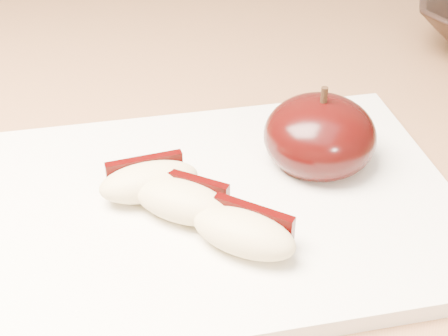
# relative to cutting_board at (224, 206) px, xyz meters

# --- Properties ---
(back_cabinet) EXTENTS (2.40, 0.62, 0.94)m
(back_cabinet) POSITION_rel_cutting_board_xyz_m (-0.08, 0.81, -0.44)
(back_cabinet) COLOR silver
(back_cabinet) RESTS_ON ground
(cutting_board) EXTENTS (0.37, 0.33, 0.01)m
(cutting_board) POSITION_rel_cutting_board_xyz_m (0.00, 0.00, 0.00)
(cutting_board) COLOR white
(cutting_board) RESTS_ON island_counter
(apple_half) EXTENTS (0.10, 0.10, 0.07)m
(apple_half) POSITION_rel_cutting_board_xyz_m (0.06, 0.06, 0.03)
(apple_half) COLOR black
(apple_half) RESTS_ON cutting_board
(apple_wedge_a) EXTENTS (0.07, 0.06, 0.02)m
(apple_wedge_a) POSITION_rel_cutting_board_xyz_m (-0.05, -0.01, 0.02)
(apple_wedge_a) COLOR beige
(apple_wedge_a) RESTS_ON cutting_board
(apple_wedge_b) EXTENTS (0.07, 0.04, 0.02)m
(apple_wedge_b) POSITION_rel_cutting_board_xyz_m (-0.02, -0.02, 0.02)
(apple_wedge_b) COLOR beige
(apple_wedge_b) RESTS_ON cutting_board
(apple_wedge_c) EXTENTS (0.07, 0.05, 0.02)m
(apple_wedge_c) POSITION_rel_cutting_board_xyz_m (0.02, -0.04, 0.02)
(apple_wedge_c) COLOR beige
(apple_wedge_c) RESTS_ON cutting_board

